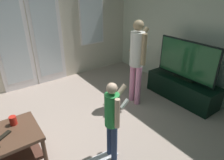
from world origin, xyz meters
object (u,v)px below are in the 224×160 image
object	(u,v)px
tv_stand	(182,89)
loose_keyboard	(102,158)
cup_near_edge	(13,120)
person_adult	(137,56)
flat_screen_tv	(187,61)
person_child	(113,116)
tv_remote_black	(4,136)

from	to	relation	value
tv_stand	loose_keyboard	distance (m)	2.18
loose_keyboard	cup_near_edge	size ratio (longest dim) A/B	3.89
person_adult	loose_keyboard	size ratio (longest dim) A/B	3.50
flat_screen_tv	cup_near_edge	xyz separation A→B (m)	(-2.98, 0.35, -0.26)
person_child	cup_near_edge	xyz separation A→B (m)	(-0.97, 0.77, -0.11)
person_child	flat_screen_tv	bearing A→B (deg)	11.77
loose_keyboard	cup_near_edge	world-z (taller)	cup_near_edge
tv_stand	person_adult	distance (m)	1.19
person_adult	person_child	distance (m)	1.49
tv_stand	cup_near_edge	world-z (taller)	cup_near_edge
cup_near_edge	person_child	bearing A→B (deg)	-38.36
tv_stand	loose_keyboard	size ratio (longest dim) A/B	3.11
flat_screen_tv	loose_keyboard	world-z (taller)	flat_screen_tv
person_child	tv_remote_black	size ratio (longest dim) A/B	6.52
person_adult	tv_remote_black	xyz separation A→B (m)	(-2.29, -0.27, -0.43)
person_child	tv_remote_black	world-z (taller)	person_child
flat_screen_tv	cup_near_edge	distance (m)	3.01
tv_stand	person_child	size ratio (longest dim) A/B	1.26
loose_keyboard	tv_remote_black	distance (m)	1.23
tv_stand	loose_keyboard	world-z (taller)	tv_stand
flat_screen_tv	loose_keyboard	distance (m)	2.31
flat_screen_tv	tv_remote_black	size ratio (longest dim) A/B	7.15
flat_screen_tv	person_adult	bearing A→B (deg)	151.13
person_child	cup_near_edge	distance (m)	1.25
person_adult	cup_near_edge	world-z (taller)	person_adult
tv_stand	tv_remote_black	distance (m)	3.14
flat_screen_tv	cup_near_edge	size ratio (longest dim) A/B	10.53
loose_keyboard	person_child	bearing A→B (deg)	-23.73
person_child	tv_stand	bearing A→B (deg)	11.65
cup_near_edge	tv_remote_black	world-z (taller)	cup_near_edge
person_child	loose_keyboard	size ratio (longest dim) A/B	2.47
loose_keyboard	tv_remote_black	world-z (taller)	tv_remote_black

